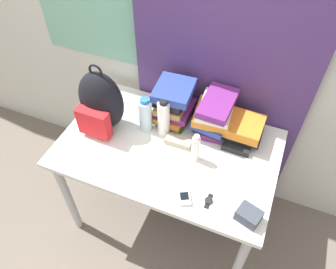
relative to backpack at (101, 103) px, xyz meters
name	(u,v)px	position (x,y,z in m)	size (l,w,h in m)	color
ground_plane	(146,261)	(0.40, -0.39, -0.93)	(12.00, 12.00, 0.00)	#665B51
wall_back	(200,24)	(0.40, 0.45, 0.32)	(6.00, 0.06, 2.50)	beige
curtain_blue	(226,35)	(0.55, 0.39, 0.32)	(1.02, 0.04, 2.50)	#4C336B
desk	(168,157)	(0.40, -0.01, -0.27)	(1.20, 0.75, 0.75)	silver
backpack	(101,103)	(0.00, 0.00, 0.00)	(0.26, 0.22, 0.43)	black
book_stack_left	(174,102)	(0.35, 0.21, -0.06)	(0.24, 0.27, 0.25)	#1E5623
book_stack_center	(215,114)	(0.59, 0.21, -0.06)	(0.23, 0.29, 0.22)	#6B2370
book_stack_right	(243,130)	(0.76, 0.21, -0.12)	(0.21, 0.27, 0.13)	black
water_bottle	(145,115)	(0.23, 0.07, -0.07)	(0.07, 0.07, 0.22)	silver
sports_bottle	(164,118)	(0.34, 0.08, -0.06)	(0.07, 0.07, 0.24)	white
sunscreen_bottle	(196,148)	(0.57, -0.03, -0.09)	(0.04, 0.04, 0.18)	white
cell_phone	(184,197)	(0.60, -0.28, -0.17)	(0.10, 0.11, 0.02)	#B7BCC6
sunglasses_case	(178,142)	(0.45, 0.03, -0.16)	(0.15, 0.06, 0.04)	gray
camera_pouch	(249,215)	(0.91, -0.28, -0.15)	(0.13, 0.11, 0.06)	#383D47
wristwatch	(209,201)	(0.72, -0.26, -0.17)	(0.04, 0.08, 0.01)	black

